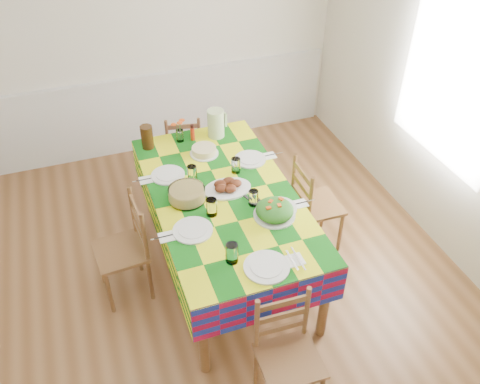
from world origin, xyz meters
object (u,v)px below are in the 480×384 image
chair_right (313,206)px  green_pitcher (216,123)px  tea_pitcher (147,137)px  meat_platter (227,187)px  chair_near (287,355)px  chair_left (126,249)px  chair_far (184,149)px  dining_table (224,203)px

chair_right → green_pitcher: bearing=37.2°
tea_pitcher → chair_right: size_ratio=0.24×
meat_platter → chair_right: chair_right is taller
chair_near → chair_left: 1.56m
chair_far → chair_left: (-0.82, -1.31, 0.05)m
meat_platter → tea_pitcher: 0.96m
dining_table → tea_pitcher: size_ratio=9.51×
dining_table → meat_platter: size_ratio=5.33×
chair_left → chair_right: size_ratio=1.01×
chair_near → chair_far: chair_near is taller
chair_right → chair_far: bearing=33.5°
meat_platter → chair_right: (0.79, -0.04, -0.39)m
chair_right → chair_near: bearing=148.6°
chair_near → chair_far: bearing=92.3°
dining_table → chair_near: size_ratio=2.30×
green_pitcher → chair_far: bearing=114.9°
tea_pitcher → chair_right: tea_pitcher is taller
dining_table → meat_platter: meat_platter is taller
dining_table → chair_left: (-0.83, 0.00, -0.26)m
green_pitcher → chair_right: size_ratio=0.29×
dining_table → chair_near: chair_near is taller
dining_table → green_pitcher: size_ratio=7.85×
chair_right → meat_platter: bearing=87.8°
meat_platter → chair_near: chair_near is taller
chair_near → chair_right: 1.55m
meat_platter → green_pitcher: (0.16, 0.81, 0.10)m
green_pitcher → tea_pitcher: 0.64m
chair_near → chair_far: size_ratio=1.08×
tea_pitcher → chair_far: size_ratio=0.26×
chair_left → chair_right: 1.66m
green_pitcher → chair_near: size_ratio=0.29×
tea_pitcher → chair_near: 2.28m
meat_platter → chair_left: 0.96m
green_pitcher → chair_left: bearing=-140.7°
chair_far → chair_left: 1.55m
chair_far → chair_right: 1.56m
dining_table → green_pitcher: 0.91m
dining_table → tea_pitcher: bearing=116.3°
chair_far → chair_right: size_ratio=0.91×
chair_far → chair_right: chair_right is taller
dining_table → chair_near: (0.00, -1.31, -0.27)m
meat_platter → green_pitcher: green_pitcher is taller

